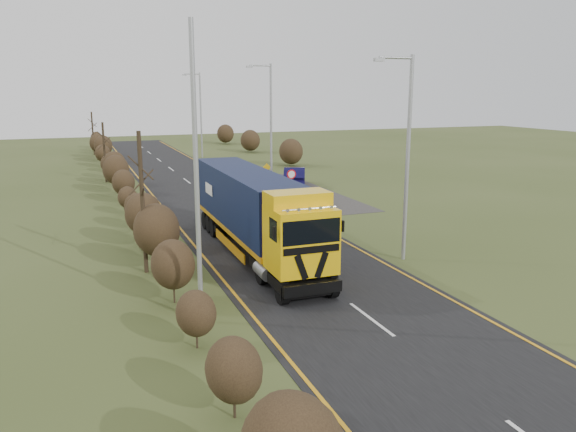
% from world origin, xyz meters
% --- Properties ---
extents(ground, '(160.00, 160.00, 0.00)m').
position_xyz_m(ground, '(0.00, 0.00, 0.00)').
color(ground, '#3B461E').
rests_on(ground, ground).
extents(road, '(8.00, 120.00, 0.02)m').
position_xyz_m(road, '(0.00, 10.00, 0.01)').
color(road, black).
rests_on(road, ground).
extents(layby, '(6.00, 18.00, 0.02)m').
position_xyz_m(layby, '(6.50, 20.00, 0.01)').
color(layby, '#2F2C29').
rests_on(layby, ground).
extents(lane_markings, '(7.52, 116.00, 0.01)m').
position_xyz_m(lane_markings, '(0.00, 9.69, 0.03)').
color(lane_markings, orange).
rests_on(lane_markings, road).
extents(hedgerow, '(2.24, 102.04, 6.05)m').
position_xyz_m(hedgerow, '(-6.00, 7.89, 1.62)').
color(hedgerow, black).
rests_on(hedgerow, ground).
extents(lorry, '(2.78, 14.26, 3.97)m').
position_xyz_m(lorry, '(-1.34, 4.88, 2.25)').
color(lorry, black).
rests_on(lorry, ground).
extents(car_red_hatchback, '(2.44, 4.19, 1.34)m').
position_xyz_m(car_red_hatchback, '(5.29, 15.90, 0.67)').
color(car_red_hatchback, '#A10C08').
rests_on(car_red_hatchback, ground).
extents(car_blue_sedan, '(3.40, 5.08, 1.58)m').
position_xyz_m(car_blue_sedan, '(7.66, 22.16, 0.79)').
color(car_blue_sedan, black).
rests_on(car_blue_sedan, ground).
extents(streetlight_near, '(1.95, 0.18, 9.17)m').
position_xyz_m(streetlight_near, '(4.77, 1.66, 5.06)').
color(streetlight_near, '#9A9C9F').
rests_on(streetlight_near, ground).
extents(streetlight_mid, '(2.05, 0.19, 9.68)m').
position_xyz_m(streetlight_mid, '(5.67, 22.56, 5.35)').
color(streetlight_mid, '#9A9C9F').
rests_on(streetlight_mid, ground).
extents(streetlight_far, '(2.04, 0.19, 9.60)m').
position_xyz_m(streetlight_far, '(4.99, 44.78, 5.30)').
color(streetlight_far, '#9A9C9F').
rests_on(streetlight_far, ground).
extents(left_pole, '(0.16, 0.16, 9.82)m').
position_xyz_m(left_pole, '(-5.45, -2.06, 4.91)').
color(left_pole, '#9A9C9F').
rests_on(left_pole, ground).
extents(speed_sign, '(0.65, 0.10, 2.37)m').
position_xyz_m(speed_sign, '(4.84, 15.72, 1.66)').
color(speed_sign, '#9A9C9F').
rests_on(speed_sign, ground).
extents(warning_board, '(0.69, 0.11, 1.81)m').
position_xyz_m(warning_board, '(5.80, 23.72, 1.09)').
color(warning_board, '#9A9C9F').
rests_on(warning_board, ground).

